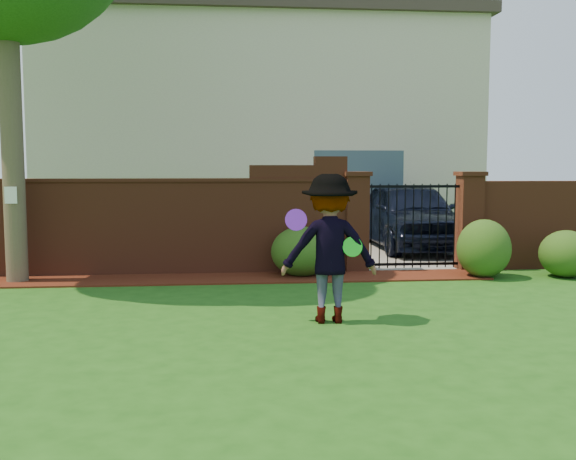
{
  "coord_description": "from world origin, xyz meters",
  "views": [
    {
      "loc": [
        -0.09,
        -8.0,
        1.97
      ],
      "look_at": [
        0.85,
        1.4,
        1.05
      ],
      "focal_mm": 40.63,
      "sensor_mm": 36.0,
      "label": 1
    }
  ],
  "objects": [
    {
      "name": "driveway",
      "position": [
        3.5,
        8.0,
        0.01
      ],
      "size": [
        3.2,
        8.0,
        0.01
      ],
      "primitive_type": "cube",
      "color": "gray",
      "rests_on": "ground"
    },
    {
      "name": "house",
      "position": [
        1.0,
        12.0,
        3.16
      ],
      "size": [
        12.4,
        6.4,
        6.3
      ],
      "color": "beige",
      "rests_on": "ground"
    },
    {
      "name": "brick_wall",
      "position": [
        -2.01,
        4.0,
        0.93
      ],
      "size": [
        8.7,
        0.31,
        2.16
      ],
      "color": "maroon",
      "rests_on": "ground"
    },
    {
      "name": "paper_notice",
      "position": [
        -3.6,
        3.21,
        1.5
      ],
      "size": [
        0.2,
        0.01,
        0.28
      ],
      "primitive_type": "cube",
      "color": "white",
      "rests_on": "tree"
    },
    {
      "name": "frisbee_purple",
      "position": [
        0.8,
        -0.09,
        1.32
      ],
      "size": [
        0.27,
        0.09,
        0.27
      ],
      "primitive_type": "cylinder",
      "rotation": [
        1.36,
        0.0,
        -0.02
      ],
      "color": "purple",
      "rests_on": "man"
    },
    {
      "name": "brick_wall_return",
      "position": [
        6.6,
        4.0,
        0.85
      ],
      "size": [
        4.0,
        0.25,
        1.7
      ],
      "primitive_type": "cube",
      "color": "maroon",
      "rests_on": "ground"
    },
    {
      "name": "pillar_left",
      "position": [
        2.4,
        4.0,
        0.96
      ],
      "size": [
        0.5,
        0.5,
        1.88
      ],
      "color": "maroon",
      "rests_on": "ground"
    },
    {
      "name": "shrub_left",
      "position": [
        1.31,
        3.53,
        0.45
      ],
      "size": [
        1.1,
        1.1,
        0.9
      ],
      "primitive_type": "ellipsoid",
      "color": "#1B4514",
      "rests_on": "ground"
    },
    {
      "name": "iron_gate",
      "position": [
        3.5,
        4.0,
        0.85
      ],
      "size": [
        1.78,
        0.03,
        1.6
      ],
      "color": "black",
      "rests_on": "ground"
    },
    {
      "name": "ground",
      "position": [
        0.0,
        0.0,
        -0.01
      ],
      "size": [
        80.0,
        80.0,
        0.01
      ],
      "primitive_type": "cube",
      "color": "#1B4B12",
      "rests_on": "ground"
    },
    {
      "name": "man",
      "position": [
        1.24,
        0.04,
        0.94
      ],
      "size": [
        1.25,
        0.77,
        1.88
      ],
      "primitive_type": "imported",
      "rotation": [
        0.0,
        0.0,
        3.09
      ],
      "color": "gray",
      "rests_on": "ground"
    },
    {
      "name": "shrub_right",
      "position": [
        6.01,
        2.96,
        0.42
      ],
      "size": [
        0.95,
        0.95,
        0.84
      ],
      "primitive_type": "ellipsoid",
      "color": "#1B4514",
      "rests_on": "ground"
    },
    {
      "name": "pillar_right",
      "position": [
        4.6,
        4.0,
        0.96
      ],
      "size": [
        0.5,
        0.5,
        1.88
      ],
      "color": "maroon",
      "rests_on": "ground"
    },
    {
      "name": "mulch_bed",
      "position": [
        -0.95,
        3.34,
        0.01
      ],
      "size": [
        11.1,
        1.08,
        0.03
      ],
      "primitive_type": "cube",
      "color": "#3C140A",
      "rests_on": "ground"
    },
    {
      "name": "frisbee_green",
      "position": [
        1.51,
        -0.1,
        0.98
      ],
      "size": [
        0.25,
        0.07,
        0.25
      ],
      "primitive_type": "cylinder",
      "rotation": [
        1.43,
        0.0,
        0.03
      ],
      "color": "#1CD323",
      "rests_on": "man"
    },
    {
      "name": "car",
      "position": [
        4.4,
        7.01,
        0.81
      ],
      "size": [
        1.93,
        4.77,
        1.62
      ],
      "primitive_type": "imported",
      "rotation": [
        0.0,
        0.0,
        0.0
      ],
      "color": "black",
      "rests_on": "ground"
    },
    {
      "name": "shrub_middle",
      "position": [
        4.52,
        3.07,
        0.52
      ],
      "size": [
        0.95,
        0.95,
        1.04
      ],
      "primitive_type": "ellipsoid",
      "color": "#1B4514",
      "rests_on": "ground"
    }
  ]
}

